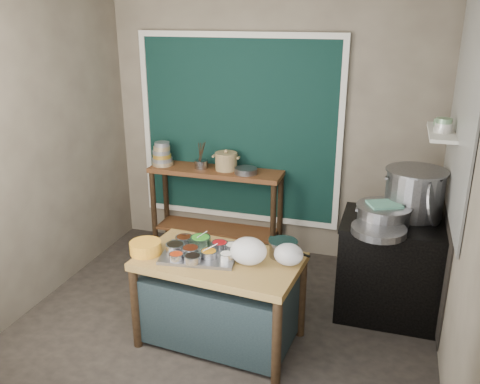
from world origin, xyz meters
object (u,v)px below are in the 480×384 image
(prep_table, at_px, (220,300))
(utensil_cup, at_px, (201,164))
(stove_block, at_px, (392,269))
(saucepan, at_px, (283,248))
(steamer, at_px, (383,214))
(ceramic_crock, at_px, (226,162))
(condiment_tray, at_px, (200,254))
(yellow_basin, at_px, (146,248))
(stock_pot, at_px, (414,193))
(back_counter, at_px, (216,210))

(prep_table, relative_size, utensil_cup, 8.43)
(stove_block, bearing_deg, saucepan, -141.69)
(prep_table, height_order, saucepan, saucepan)
(stove_block, bearing_deg, steamer, -156.13)
(ceramic_crock, bearing_deg, condiment_tray, -78.40)
(yellow_basin, bearing_deg, prep_table, 8.64)
(utensil_cup, relative_size, stock_pot, 0.28)
(stove_block, xyz_separation_m, utensil_cup, (-2.06, 0.72, 0.57))
(stove_block, bearing_deg, stock_pot, 58.50)
(back_counter, bearing_deg, ceramic_crock, 8.69)
(back_counter, relative_size, stove_block, 1.61)
(back_counter, height_order, yellow_basin, back_counter)
(prep_table, bearing_deg, back_counter, 115.74)
(stock_pot, bearing_deg, back_counter, 164.87)
(yellow_basin, xyz_separation_m, utensil_cup, (-0.18, 1.66, 0.20))
(steamer, bearing_deg, stock_pot, 45.54)
(stock_pot, distance_m, steamer, 0.36)
(back_counter, distance_m, stock_pot, 2.17)
(ceramic_crock, distance_m, steamer, 1.85)
(prep_table, relative_size, steamer, 2.68)
(utensil_cup, bearing_deg, back_counter, 3.56)
(saucepan, height_order, utensil_cup, utensil_cup)
(stove_block, relative_size, utensil_cup, 6.07)
(yellow_basin, relative_size, steamer, 0.53)
(condiment_tray, relative_size, ceramic_crock, 2.31)
(saucepan, bearing_deg, steamer, 64.84)
(stock_pot, bearing_deg, prep_table, -143.78)
(prep_table, xyz_separation_m, yellow_basin, (-0.58, -0.09, 0.42))
(back_counter, bearing_deg, stock_pot, -15.13)
(prep_table, height_order, stove_block, stove_block)
(prep_table, relative_size, ceramic_crock, 4.98)
(yellow_basin, bearing_deg, condiment_tray, 11.29)
(utensil_cup, bearing_deg, prep_table, -64.19)
(stove_block, relative_size, steamer, 1.93)
(ceramic_crock, bearing_deg, prep_table, -73.07)
(back_counter, relative_size, utensil_cup, 9.78)
(back_counter, xyz_separation_m, yellow_basin, (0.02, -1.67, 0.32))
(saucepan, bearing_deg, utensil_cup, 155.97)
(prep_table, bearing_deg, stove_block, 38.12)
(stock_pot, bearing_deg, condiment_tray, -146.52)
(stove_block, relative_size, ceramic_crock, 3.59)
(saucepan, relative_size, ceramic_crock, 0.93)
(prep_table, distance_m, stock_pot, 1.89)
(utensil_cup, bearing_deg, saucepan, -48.54)
(condiment_tray, height_order, saucepan, saucepan)
(stock_pot, bearing_deg, steamer, -134.46)
(yellow_basin, relative_size, utensil_cup, 1.68)
(back_counter, relative_size, steamer, 3.11)
(stove_block, distance_m, saucepan, 1.14)
(back_counter, height_order, stove_block, back_counter)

